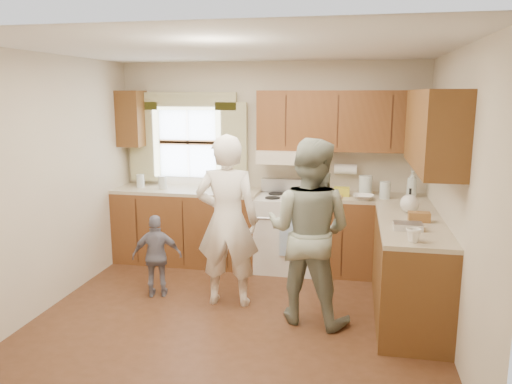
% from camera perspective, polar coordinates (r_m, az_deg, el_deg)
% --- Properties ---
extents(room, '(3.80, 3.80, 3.80)m').
position_cam_1_polar(room, '(4.59, -2.20, 0.32)').
color(room, '#462815').
rests_on(room, ground).
extents(kitchen_fixtures, '(3.80, 2.25, 2.15)m').
position_cam_1_polar(kitchen_fixtures, '(5.63, 6.50, -2.00)').
color(kitchen_fixtures, '#45200E').
rests_on(kitchen_fixtures, ground).
extents(stove, '(0.76, 0.67, 1.07)m').
position_cam_1_polar(stove, '(6.10, 3.76, -4.52)').
color(stove, silver).
rests_on(stove, ground).
extents(woman_left, '(0.66, 0.46, 1.73)m').
position_cam_1_polar(woman_left, '(4.99, -3.30, -3.32)').
color(woman_left, white).
rests_on(woman_left, ground).
extents(woman_right, '(0.98, 0.85, 1.73)m').
position_cam_1_polar(woman_right, '(4.64, 6.06, -4.51)').
color(woman_right, '#253928').
rests_on(woman_right, ground).
extents(child, '(0.55, 0.34, 0.88)m').
position_cam_1_polar(child, '(5.37, -11.25, -7.19)').
color(child, slate).
rests_on(child, ground).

